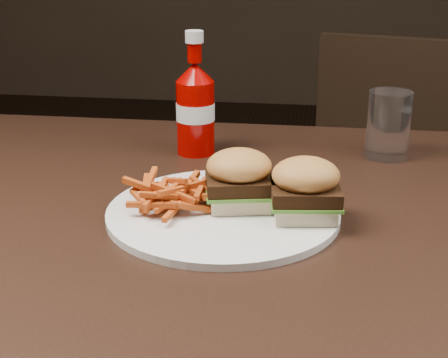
# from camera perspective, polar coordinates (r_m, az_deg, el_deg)

# --- Properties ---
(dining_table) EXTENTS (1.20, 0.80, 0.04)m
(dining_table) POSITION_cam_1_polar(r_m,az_deg,el_deg) (0.97, 0.24, -3.06)
(dining_table) COLOR black
(dining_table) RESTS_ON ground
(chair_far) EXTENTS (0.51, 0.51, 0.04)m
(chair_far) POSITION_cam_1_polar(r_m,az_deg,el_deg) (1.85, 14.97, -1.94)
(chair_far) COLOR black
(chair_far) RESTS_ON ground
(plate) EXTENTS (0.31, 0.31, 0.01)m
(plate) POSITION_cam_1_polar(r_m,az_deg,el_deg) (0.92, -0.09, -2.86)
(plate) COLOR white
(plate) RESTS_ON dining_table
(sandwich_half_a) EXTENTS (0.09, 0.09, 0.02)m
(sandwich_half_a) POSITION_cam_1_polar(r_m,az_deg,el_deg) (0.92, 1.24, -1.60)
(sandwich_half_a) COLOR beige
(sandwich_half_a) RESTS_ON plate
(sandwich_half_b) EXTENTS (0.09, 0.08, 0.02)m
(sandwich_half_b) POSITION_cam_1_polar(r_m,az_deg,el_deg) (0.90, 6.70, -2.44)
(sandwich_half_b) COLOR #F7E7B9
(sandwich_half_b) RESTS_ON plate
(fries_pile) EXTENTS (0.10, 0.10, 0.04)m
(fries_pile) POSITION_cam_1_polar(r_m,az_deg,el_deg) (0.91, -4.45, -1.21)
(fries_pile) COLOR #B03A00
(fries_pile) RESTS_ON plate
(ketchup_bottle) EXTENTS (0.08, 0.08, 0.13)m
(ketchup_bottle) POSITION_cam_1_polar(r_m,az_deg,el_deg) (1.15, -2.38, 5.04)
(ketchup_bottle) COLOR #950100
(ketchup_bottle) RESTS_ON dining_table
(tumbler) EXTENTS (0.08, 0.08, 0.11)m
(tumbler) POSITION_cam_1_polar(r_m,az_deg,el_deg) (1.17, 13.52, 4.40)
(tumbler) COLOR white
(tumbler) RESTS_ON dining_table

